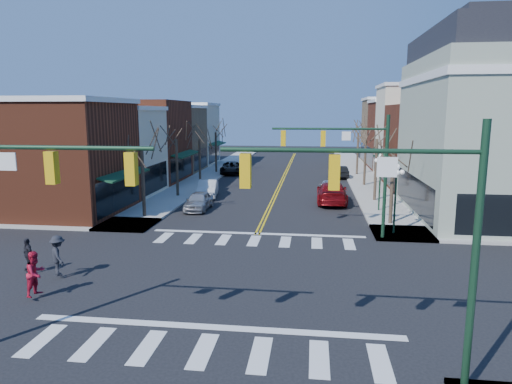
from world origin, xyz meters
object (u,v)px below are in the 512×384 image
(car_left_mid, at_px, (208,189))
(car_right_near, at_px, (332,193))
(lamppost_midblock, at_px, (380,172))
(car_left_far, at_px, (231,168))
(pedestrian_dark_a, at_px, (28,255))
(car_left_near, at_px, (199,201))
(pedestrian_red_b, at_px, (36,273))
(pedestrian_dark_b, at_px, (58,256))
(victorian_corner, at_px, (508,122))
(car_right_mid, at_px, (330,188))
(car_right_far, at_px, (339,172))
(lamppost_corner, at_px, (396,187))

(car_left_mid, relative_size, car_right_near, 0.76)
(lamppost_midblock, height_order, car_left_far, lamppost_midblock)
(lamppost_midblock, xyz_separation_m, car_left_mid, (-14.00, 4.38, -2.22))
(car_right_near, distance_m, pedestrian_dark_a, 23.41)
(car_left_near, distance_m, pedestrian_red_b, 17.24)
(car_left_far, distance_m, pedestrian_dark_b, 35.22)
(car_right_near, height_order, pedestrian_red_b, pedestrian_red_b)
(victorian_corner, xyz_separation_m, car_right_mid, (-11.70, 5.98, -5.85))
(victorian_corner, bearing_deg, car_right_near, 163.41)
(lamppost_midblock, bearing_deg, car_right_far, 96.35)
(car_right_near, distance_m, pedestrian_dark_b, 22.71)
(victorian_corner, xyz_separation_m, car_left_near, (-21.76, -0.48, -5.97))
(car_left_near, xyz_separation_m, car_right_far, (11.49, 18.61, -0.01))
(car_left_near, distance_m, car_left_mid, 5.38)
(victorian_corner, relative_size, car_left_mid, 3.18)
(car_left_near, xyz_separation_m, pedestrian_dark_b, (-2.64, -14.85, 0.36))
(victorian_corner, bearing_deg, pedestrian_red_b, -143.83)
(pedestrian_dark_b, bearing_deg, car_left_far, -45.72)
(car_left_near, relative_size, pedestrian_dark_b, 2.24)
(car_left_mid, bearing_deg, pedestrian_dark_a, -108.79)
(car_right_far, height_order, pedestrian_dark_b, pedestrian_dark_b)
(car_right_mid, bearing_deg, pedestrian_dark_b, 64.55)
(car_left_far, xyz_separation_m, pedestrian_dark_b, (-1.49, -35.19, 0.33))
(lamppost_corner, bearing_deg, car_right_far, 94.65)
(car_left_near, height_order, car_right_near, car_right_near)
(lamppost_midblock, relative_size, car_left_near, 1.07)
(car_right_mid, bearing_deg, car_left_far, -45.78)
(lamppost_corner, height_order, car_right_mid, lamppost_corner)
(lamppost_midblock, bearing_deg, car_right_near, 138.38)
(car_right_near, bearing_deg, pedestrian_dark_b, 56.28)
(car_right_near, bearing_deg, car_right_far, -94.93)
(pedestrian_dark_a, bearing_deg, lamppost_midblock, 78.39)
(car_left_mid, distance_m, pedestrian_dark_b, 20.31)
(car_left_mid, distance_m, pedestrian_dark_a, 20.18)
(lamppost_midblock, xyz_separation_m, pedestrian_dark_b, (-16.09, -15.83, -1.91))
(car_right_mid, distance_m, pedestrian_dark_b, 24.80)
(car_right_far, bearing_deg, pedestrian_red_b, 60.98)
(car_left_mid, height_order, pedestrian_dark_a, pedestrian_dark_a)
(victorian_corner, relative_size, car_left_near, 3.51)
(car_left_near, bearing_deg, car_left_mid, 96.09)
(lamppost_corner, xyz_separation_m, car_right_far, (-1.96, 24.13, -2.28))
(pedestrian_dark_a, distance_m, pedestrian_dark_b, 1.75)
(car_right_near, height_order, pedestrian_dark_b, pedestrian_dark_b)
(pedestrian_red_b, xyz_separation_m, pedestrian_dark_a, (-2.07, 2.62, -0.14))
(lamppost_corner, distance_m, car_left_far, 29.79)
(pedestrian_red_b, height_order, pedestrian_dark_b, pedestrian_dark_b)
(car_right_near, height_order, pedestrian_dark_a, car_right_near)
(lamppost_corner, distance_m, car_left_mid, 17.87)
(pedestrian_red_b, bearing_deg, pedestrian_dark_b, 19.84)
(lamppost_corner, bearing_deg, car_right_near, 109.44)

